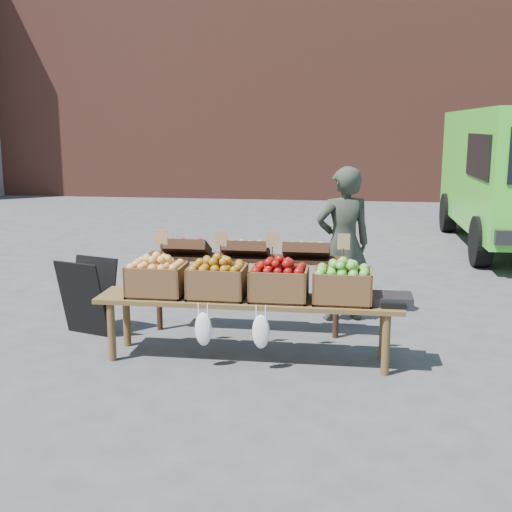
% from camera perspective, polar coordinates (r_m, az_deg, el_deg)
% --- Properties ---
extents(ground, '(80.00, 80.00, 0.00)m').
position_cam_1_polar(ground, '(5.42, 5.08, -10.97)').
color(ground, '#444447').
extents(brick_building, '(24.00, 4.00, 10.00)m').
position_cam_1_polar(brick_building, '(20.22, 7.86, 19.78)').
color(brick_building, brown).
rests_on(brick_building, ground).
extents(vendor, '(0.70, 0.57, 1.65)m').
position_cam_1_polar(vendor, '(6.89, 7.76, 1.04)').
color(vendor, '#2E3429').
rests_on(vendor, ground).
extents(chalkboard_sign, '(0.57, 0.42, 0.78)m').
position_cam_1_polar(chalkboard_sign, '(6.65, -14.73, -3.49)').
color(chalkboard_sign, black).
rests_on(chalkboard_sign, ground).
extents(back_table, '(2.10, 0.44, 1.04)m').
position_cam_1_polar(back_table, '(6.40, -0.91, -2.47)').
color(back_table, black).
rests_on(back_table, ground).
extents(display_bench, '(2.70, 0.56, 0.57)m').
position_cam_1_polar(display_bench, '(5.76, -0.71, -6.50)').
color(display_bench, brown).
rests_on(display_bench, ground).
extents(crate_golden_apples, '(0.50, 0.40, 0.28)m').
position_cam_1_polar(crate_golden_apples, '(5.83, -8.77, -2.09)').
color(crate_golden_apples, gold).
rests_on(crate_golden_apples, display_bench).
extents(crate_russet_pears, '(0.50, 0.40, 0.28)m').
position_cam_1_polar(crate_russet_pears, '(5.69, -3.46, -2.30)').
color(crate_russet_pears, '#A96A0D').
rests_on(crate_russet_pears, display_bench).
extents(crate_red_apples, '(0.50, 0.40, 0.28)m').
position_cam_1_polar(crate_red_apples, '(5.61, 2.06, -2.49)').
color(crate_red_apples, '#630206').
rests_on(crate_red_apples, display_bench).
extents(crate_green_apples, '(0.50, 0.40, 0.28)m').
position_cam_1_polar(crate_green_apples, '(5.58, 7.69, -2.67)').
color(crate_green_apples, '#549C28').
rests_on(crate_green_apples, display_bench).
extents(weighing_scale, '(0.34, 0.30, 0.08)m').
position_cam_1_polar(weighing_scale, '(5.62, 12.00, -3.77)').
color(weighing_scale, black).
rests_on(weighing_scale, display_bench).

